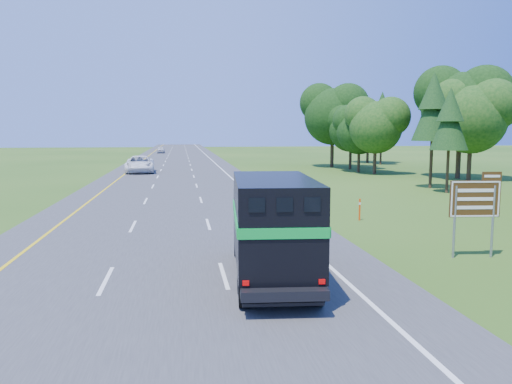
# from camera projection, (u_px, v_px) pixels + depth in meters

# --- Properties ---
(road) EXTENTS (15.00, 260.00, 0.04)m
(road) POSITION_uv_depth(u_px,v_px,m) (176.00, 174.00, 53.99)
(road) COLOR #38383A
(road) RESTS_ON ground
(lane_markings) EXTENTS (11.15, 260.00, 0.01)m
(lane_markings) POSITION_uv_depth(u_px,v_px,m) (176.00, 174.00, 53.99)
(lane_markings) COLOR yellow
(lane_markings) RESTS_ON road
(horse_truck) EXTENTS (2.85, 7.43, 3.22)m
(horse_truck) POSITION_uv_depth(u_px,v_px,m) (272.00, 224.00, 15.44)
(horse_truck) COLOR black
(horse_truck) RESTS_ON road
(white_suv) EXTENTS (3.43, 6.88, 1.87)m
(white_suv) POSITION_uv_depth(u_px,v_px,m) (140.00, 164.00, 56.11)
(white_suv) COLOR white
(white_suv) RESTS_ON road
(far_car) EXTENTS (1.65, 4.07, 1.39)m
(far_car) POSITION_uv_depth(u_px,v_px,m) (161.00, 150.00, 107.13)
(far_car) COLOR silver
(far_car) RESTS_ON road
(exit_sign) EXTENTS (1.87, 0.25, 3.18)m
(exit_sign) POSITION_uv_depth(u_px,v_px,m) (476.00, 202.00, 18.14)
(exit_sign) COLOR gray
(exit_sign) RESTS_ON ground
(delineator) EXTENTS (0.09, 0.05, 1.15)m
(delineator) POSITION_uv_depth(u_px,v_px,m) (360.00, 209.00, 26.04)
(delineator) COLOR #EA3F0C
(delineator) RESTS_ON ground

